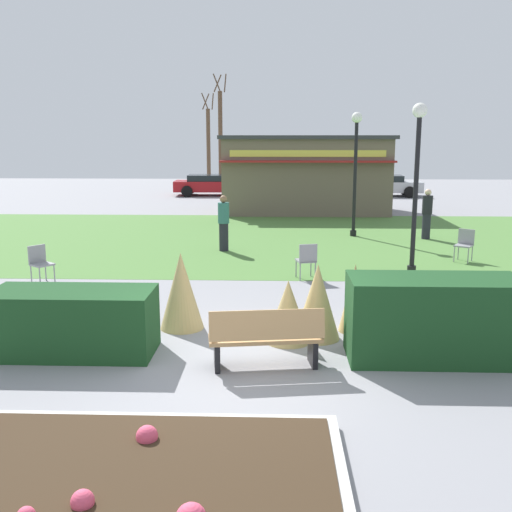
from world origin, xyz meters
name	(u,v)px	position (x,y,z in m)	size (l,w,h in m)	color
ground_plane	(240,367)	(0.00, 0.00, 0.00)	(80.00, 80.00, 0.00)	gray
lawn_patch	(261,239)	(0.00, 11.50, 0.00)	(36.00, 12.00, 0.01)	#4C7A38
flower_bed	(112,473)	(-1.12, -3.05, 0.09)	(4.77, 2.46, 0.33)	beige
park_bench	(266,338)	(0.38, -0.02, 0.48)	(1.76, 0.75, 0.95)	tan
hedge_left	(73,322)	(-2.71, 0.51, 0.52)	(2.58, 1.10, 1.04)	#19421E
hedge_right	(434,319)	(2.98, 0.47, 0.65)	(2.65, 1.10, 1.30)	#19421E
ornamental_grass_behind_left	(318,302)	(1.24, 1.37, 0.66)	(0.78, 0.78, 1.31)	tan
ornamental_grass_behind_right	(355,298)	(1.92, 1.78, 0.62)	(0.55, 0.55, 1.23)	tan
ornamental_grass_behind_center	(288,311)	(0.73, 1.18, 0.54)	(0.77, 0.77, 1.07)	tan
ornamental_grass_behind_far	(181,291)	(-1.18, 1.85, 0.70)	(0.79, 0.79, 1.40)	tan
lamppost_mid	(417,168)	(3.97, 6.42, 2.65)	(0.36, 0.36, 4.22)	black
lamppost_far	(356,159)	(3.21, 12.17, 2.65)	(0.36, 0.36, 4.22)	black
trash_bin	(83,315)	(-2.83, 1.34, 0.38)	(0.52, 0.52, 0.75)	#2D4233
food_kiosk	(305,174)	(1.81, 18.99, 1.74)	(7.61, 4.48, 3.46)	#6B5B4C
cafe_chair_west	(40,261)	(-5.08, 5.15, 0.53)	(0.62, 0.62, 0.89)	gray
cafe_chair_center	(307,258)	(1.27, 5.68, 0.53)	(0.53, 0.53, 0.89)	gray
cafe_chair_north	(465,242)	(5.76, 8.00, 0.53)	(0.61, 0.61, 0.89)	gray
person_strolling	(224,223)	(-1.07, 9.27, 0.86)	(0.34, 0.34, 1.69)	#23232D
person_standing	(427,214)	(5.59, 11.66, 0.86)	(0.34, 0.34, 1.69)	#23232D
parked_car_west_slot	(210,184)	(-3.38, 26.40, 0.64)	(4.26, 2.16, 1.20)	maroon
parked_car_center_slot	(305,185)	(2.15, 26.40, 0.64)	(4.32, 2.29, 1.20)	navy
parked_car_east_slot	(384,185)	(6.72, 26.40, 0.64)	(4.28, 2.22, 1.20)	#B7BABF
tree_left_bg	(220,138)	(-3.17, 30.95, 3.29)	(0.91, 0.96, 7.31)	brown
tree_right_bg	(208,145)	(-4.36, 34.40, 2.82)	(0.91, 0.96, 6.36)	brown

